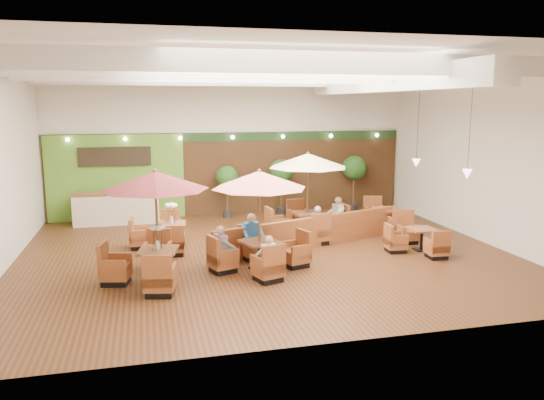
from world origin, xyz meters
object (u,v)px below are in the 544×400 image
object	(u,v)px
service_counter	(117,208)
diner_3	(317,221)
topiary_2	(354,170)
topiary_1	(281,174)
table_5	(386,221)
diner_0	(268,253)
table_4	(414,240)
diner_1	(252,232)
diner_4	(337,212)
table_1	(259,202)
diner_2	(223,244)
booth_divider	(311,232)
topiary_0	(227,179)
table_3	(164,233)
table_2	(308,180)
table_0	(153,202)

from	to	relation	value
service_counter	diner_3	size ratio (longest dim) A/B	3.94
topiary_2	topiary_1	bearing A→B (deg)	-180.00
table_5	diner_0	world-z (taller)	diner_0
table_4	diner_1	xyz separation A→B (m)	(-4.85, 0.31, 0.46)
diner_0	diner_4	world-z (taller)	diner_4
table_4	diner_4	distance (m)	2.93
table_5	diner_0	bearing A→B (deg)	-129.06
table_1	diner_0	world-z (taller)	table_1
table_1	diner_1	bearing A→B (deg)	72.00
topiary_1	diner_2	world-z (taller)	topiary_1
topiary_2	table_1	bearing A→B (deg)	-128.74
booth_divider	topiary_0	size ratio (longest dim) A/B	3.34
table_3	table_5	world-z (taller)	table_3
topiary_0	topiary_2	bearing A→B (deg)	0.00
service_counter	topiary_1	bearing A→B (deg)	1.84
diner_3	diner_4	bearing A→B (deg)	46.70
booth_divider	topiary_1	bearing A→B (deg)	67.01
table_1	diner_4	size ratio (longest dim) A/B	3.42
topiary_2	topiary_0	bearing A→B (deg)	-180.00
table_1	table_4	size ratio (longest dim) A/B	1.21
topiary_0	diner_0	world-z (taller)	topiary_0
topiary_2	diner_3	bearing A→B (deg)	-123.85
diner_1	table_4	bearing A→B (deg)	167.97
service_counter	table_3	bearing A→B (deg)	-67.20
table_5	table_4	bearing A→B (deg)	-83.49
table_5	topiary_1	xyz separation A→B (m)	(-2.77, 3.61, 1.24)
table_3	table_5	xyz separation A→B (m)	(7.48, 0.24, -0.06)
table_2	topiary_1	size ratio (longest dim) A/B	1.27
table_4	diner_3	world-z (taller)	diner_3
diner_0	table_1	bearing A→B (deg)	75.52
diner_0	diner_1	bearing A→B (deg)	75.52
diner_1	topiary_0	bearing A→B (deg)	-100.25
table_2	diner_1	world-z (taller)	table_2
diner_0	diner_2	bearing A→B (deg)	120.52
service_counter	table_4	distance (m)	10.52
service_counter	table_5	size ratio (longest dim) A/B	1.05
table_0	table_1	bearing A→B (deg)	18.40
service_counter	table_3	distance (m)	3.97
service_counter	diner_4	bearing A→B (deg)	-24.94
service_counter	diner_2	xyz separation A→B (m)	(2.93, -6.48, 0.17)
topiary_2	diner_1	xyz separation A→B (m)	(-5.36, -5.70, -0.91)
table_5	diner_3	distance (m)	3.00
table_1	diner_3	bearing A→B (deg)	24.54
diner_1	table_5	bearing A→B (deg)	-166.11
table_5	diner_4	size ratio (longest dim) A/B	3.51
topiary_0	diner_4	distance (m)	4.79
table_3	topiary_1	size ratio (longest dim) A/B	1.16
topiary_0	diner_3	world-z (taller)	topiary_0
service_counter	table_0	bearing A→B (deg)	-79.84
table_0	diner_4	size ratio (longest dim) A/B	3.50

